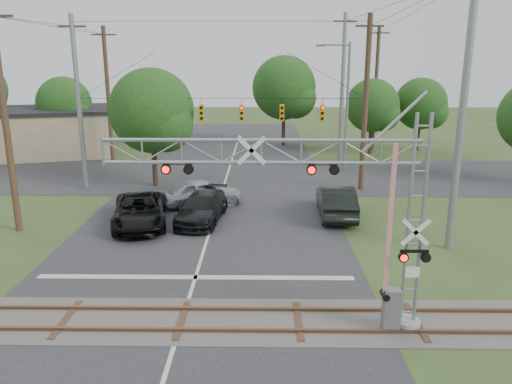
{
  "coord_description": "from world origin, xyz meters",
  "views": [
    {
      "loc": [
        2.76,
        -13.31,
        8.71
      ],
      "look_at": [
        2.46,
        7.5,
        3.13
      ],
      "focal_mm": 35.0,
      "sensor_mm": 36.0,
      "label": 1
    }
  ],
  "objects_px": {
    "commercial_building": "(13,132)",
    "sedan_silver": "(202,192)",
    "pickup_black": "(140,211)",
    "streetlight": "(345,101)",
    "traffic_signal_span": "(235,106)",
    "crossing_gantry": "(321,201)",
    "car_dark": "(202,208)"
  },
  "relations": [
    {
      "from": "car_dark",
      "to": "sedan_silver",
      "type": "bearing_deg",
      "value": 103.94
    },
    {
      "from": "car_dark",
      "to": "streetlight",
      "type": "distance_m",
      "value": 16.87
    },
    {
      "from": "traffic_signal_span",
      "to": "pickup_black",
      "type": "relative_size",
      "value": 3.31
    },
    {
      "from": "commercial_building",
      "to": "sedan_silver",
      "type": "bearing_deg",
      "value": -56.09
    },
    {
      "from": "streetlight",
      "to": "crossing_gantry",
      "type": "bearing_deg",
      "value": -100.56
    },
    {
      "from": "crossing_gantry",
      "to": "sedan_silver",
      "type": "relative_size",
      "value": 2.11
    },
    {
      "from": "commercial_building",
      "to": "streetlight",
      "type": "bearing_deg",
      "value": -28.21
    },
    {
      "from": "pickup_black",
      "to": "commercial_building",
      "type": "relative_size",
      "value": 0.29
    },
    {
      "from": "pickup_black",
      "to": "traffic_signal_span",
      "type": "bearing_deg",
      "value": 46.74
    },
    {
      "from": "car_dark",
      "to": "commercial_building",
      "type": "bearing_deg",
      "value": 142.74
    },
    {
      "from": "commercial_building",
      "to": "car_dark",
      "type": "bearing_deg",
      "value": -60.44
    },
    {
      "from": "traffic_signal_span",
      "to": "pickup_black",
      "type": "height_order",
      "value": "traffic_signal_span"
    },
    {
      "from": "car_dark",
      "to": "commercial_building",
      "type": "distance_m",
      "value": 27.59
    },
    {
      "from": "traffic_signal_span",
      "to": "pickup_black",
      "type": "distance_m",
      "value": 10.39
    },
    {
      "from": "traffic_signal_span",
      "to": "car_dark",
      "type": "height_order",
      "value": "traffic_signal_span"
    },
    {
      "from": "commercial_building",
      "to": "streetlight",
      "type": "distance_m",
      "value": 30.28
    },
    {
      "from": "traffic_signal_span",
      "to": "commercial_building",
      "type": "height_order",
      "value": "traffic_signal_span"
    },
    {
      "from": "traffic_signal_span",
      "to": "commercial_building",
      "type": "relative_size",
      "value": 0.96
    },
    {
      "from": "sedan_silver",
      "to": "pickup_black",
      "type": "bearing_deg",
      "value": 122.22
    },
    {
      "from": "pickup_black",
      "to": "commercial_building",
      "type": "xyz_separation_m",
      "value": [
        -16.49,
        19.99,
        1.32
      ]
    },
    {
      "from": "pickup_black",
      "to": "sedan_silver",
      "type": "bearing_deg",
      "value": 40.8
    },
    {
      "from": "car_dark",
      "to": "traffic_signal_span",
      "type": "bearing_deg",
      "value": 84.99
    },
    {
      "from": "pickup_black",
      "to": "commercial_building",
      "type": "height_order",
      "value": "commercial_building"
    },
    {
      "from": "crossing_gantry",
      "to": "car_dark",
      "type": "height_order",
      "value": "crossing_gantry"
    },
    {
      "from": "crossing_gantry",
      "to": "car_dark",
      "type": "bearing_deg",
      "value": 114.54
    },
    {
      "from": "sedan_silver",
      "to": "streetlight",
      "type": "distance_m",
      "value": 14.9
    },
    {
      "from": "sedan_silver",
      "to": "traffic_signal_span",
      "type": "bearing_deg",
      "value": -45.44
    },
    {
      "from": "crossing_gantry",
      "to": "streetlight",
      "type": "height_order",
      "value": "streetlight"
    },
    {
      "from": "pickup_black",
      "to": "crossing_gantry",
      "type": "bearing_deg",
      "value": -63.3
    },
    {
      "from": "crossing_gantry",
      "to": "sedan_silver",
      "type": "height_order",
      "value": "crossing_gantry"
    },
    {
      "from": "pickup_black",
      "to": "car_dark",
      "type": "distance_m",
      "value": 3.36
    },
    {
      "from": "pickup_black",
      "to": "streetlight",
      "type": "relative_size",
      "value": 0.59
    }
  ]
}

